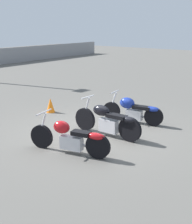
{
  "coord_description": "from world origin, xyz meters",
  "views": [
    {
      "loc": [
        -6.74,
        -5.28,
        3.05
      ],
      "look_at": [
        0.0,
        -0.17,
        0.65
      ],
      "focal_mm": 50.0,
      "sensor_mm": 36.0,
      "label": 1
    }
  ],
  "objects": [
    {
      "name": "ground_plane",
      "position": [
        0.0,
        0.0,
        0.0
      ],
      "size": [
        60.0,
        60.0,
        0.0
      ],
      "primitive_type": "plane",
      "color": "#5B5954"
    },
    {
      "name": "traffic_cone_near",
      "position": [
        0.83,
        2.5,
        0.26
      ],
      "size": [
        0.31,
        0.31,
        0.51
      ],
      "color": "orange",
      "rests_on": "ground_plane"
    },
    {
      "name": "motorcycle_slot_0",
      "position": [
        -1.49,
        -0.52,
        0.4
      ],
      "size": [
        0.77,
        2.14,
        0.97
      ],
      "rotation": [
        0.0,
        0.0,
        0.22
      ],
      "color": "black",
      "rests_on": "ground_plane"
    },
    {
      "name": "motorcycle_slot_2",
      "position": [
        1.54,
        -0.47,
        0.42
      ],
      "size": [
        0.61,
        2.02,
        0.96
      ],
      "rotation": [
        0.0,
        0.0,
        0.15
      ],
      "color": "black",
      "rests_on": "ground_plane"
    },
    {
      "name": "motorcycle_slot_1",
      "position": [
        0.07,
        -0.53,
        0.45
      ],
      "size": [
        0.57,
        2.22,
        1.04
      ],
      "rotation": [
        0.0,
        0.0,
        -0.01
      ],
      "color": "black",
      "rests_on": "ground_plane"
    }
  ]
}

